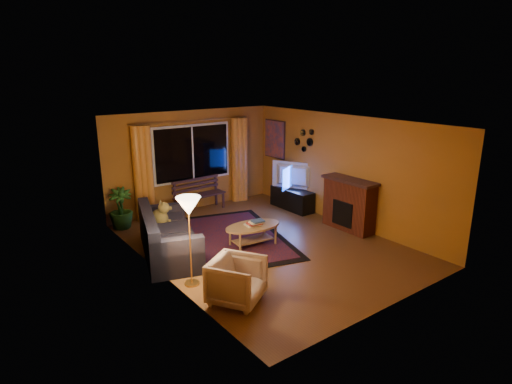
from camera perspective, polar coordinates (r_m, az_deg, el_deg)
floor at (r=8.81m, az=1.17°, el=-7.07°), size 4.50×6.00×0.02m
ceiling at (r=8.16m, az=1.27°, el=9.43°), size 4.50×6.00×0.02m
wall_back at (r=10.87m, az=-8.57°, el=4.17°), size 4.50×0.02×2.50m
wall_left at (r=7.29m, az=-12.97°, el=-1.92°), size 0.02×6.00×2.50m
wall_right at (r=9.91m, az=11.62°, el=2.87°), size 0.02×6.00×2.50m
window at (r=10.78m, az=-8.45°, el=5.16°), size 2.00×0.02×1.30m
curtain_rod at (r=10.62m, az=-8.51°, el=9.37°), size 3.20×0.03×0.03m
curtain_left at (r=10.23m, az=-14.86°, el=2.33°), size 0.36×0.36×2.24m
curtain_right at (r=11.47m, az=-2.27°, el=4.29°), size 0.36×0.36×2.24m
bench at (r=10.87m, az=-7.50°, el=-1.50°), size 1.38×0.49×0.41m
potted_plant at (r=10.02m, az=-17.60°, el=-2.11°), size 0.63×0.63×0.92m
sofa at (r=8.37m, az=-11.55°, el=-5.38°), size 1.54×2.35×0.88m
dog at (r=8.73m, az=-12.71°, el=-3.03°), size 0.43×0.49×0.44m
armchair at (r=6.64m, az=-2.57°, el=-11.45°), size 1.01×0.99×0.77m
floor_lamp at (r=7.05m, az=-8.78°, el=-6.58°), size 0.32×0.32×1.52m
rug at (r=9.16m, az=-3.10°, el=-6.04°), size 2.81×3.63×0.02m
coffee_table at (r=8.70m, az=-0.43°, el=-5.79°), size 1.30×1.30×0.43m
tv_console at (r=10.97m, az=4.83°, el=-0.92°), size 0.42×1.26×0.52m
television at (r=10.81m, az=4.90°, el=2.13°), size 0.69×1.11×0.68m
fireplace at (r=9.68m, az=12.31°, el=-1.77°), size 0.40×1.20×1.10m
mirror_cluster at (r=10.66m, az=6.40°, el=7.03°), size 0.06×0.60×0.56m
painting at (r=11.55m, az=2.51°, el=7.04°), size 0.04×0.76×0.96m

